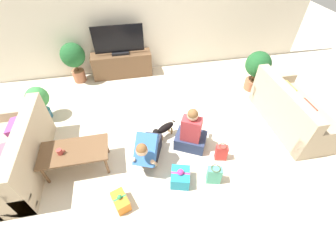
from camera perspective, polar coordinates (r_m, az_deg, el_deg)
ground_plane at (r=4.17m, az=-0.53°, el=-3.23°), size 16.00×16.00×0.00m
wall_back at (r=5.69m, az=-6.31°, el=26.11°), size 8.40×0.06×2.60m
sofa_left at (r=4.25m, az=-34.18°, el=-6.38°), size 0.86×1.77×0.84m
sofa_right at (r=4.86m, az=28.88°, el=3.19°), size 0.86×1.77×0.84m
coffee_table at (r=3.78m, az=-22.73°, el=-6.17°), size 1.03×0.54×0.41m
tv_console at (r=5.82m, az=-11.53°, el=15.02°), size 1.42×0.40×0.57m
tv at (r=5.57m, az=-12.43°, el=20.20°), size 1.14×0.20×0.66m
potted_plant_corner_right at (r=5.43m, az=21.73°, el=13.65°), size 0.55×0.55×0.90m
potted_plant_back_left at (r=5.75m, az=-22.86°, el=15.64°), size 0.54×0.54×0.94m
potted_plant_corner_left at (r=4.97m, az=-30.08°, el=5.76°), size 0.42×0.42×0.70m
person_kneeling at (r=3.60m, az=-5.08°, el=-5.84°), size 0.57×0.83×0.76m
person_sitting at (r=3.84m, az=5.86°, el=-2.00°), size 0.65×0.61×0.88m
dog at (r=4.05m, az=-1.15°, el=-0.77°), size 0.48×0.32×0.31m
gift_box_a at (r=3.42m, az=-11.92°, el=-18.19°), size 0.28×0.35×0.26m
gift_box_b at (r=3.53m, az=3.13°, el=-12.85°), size 0.36×0.38×0.31m
gift_bag_a at (r=3.56m, az=11.63°, el=-12.08°), size 0.24×0.17×0.34m
gift_bag_b at (r=3.86m, az=13.39°, el=-6.57°), size 0.21×0.15×0.33m
mug at (r=3.75m, az=-25.79°, el=-5.91°), size 0.12×0.08×0.09m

